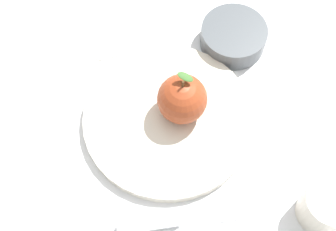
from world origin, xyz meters
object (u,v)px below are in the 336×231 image
(dinner_plate, at_px, (168,118))
(cup, at_px, (326,206))
(apple, at_px, (184,99))
(knife, at_px, (177,222))
(side_bowl, at_px, (234,35))
(linen_napkin, at_px, (133,24))

(dinner_plate, bearing_deg, cup, -105.22)
(apple, distance_m, knife, 0.17)
(knife, bearing_deg, apple, 15.43)
(side_bowl, bearing_deg, cup, -141.21)
(cup, height_order, knife, cup)
(knife, relative_size, linen_napkin, 1.27)
(apple, relative_size, side_bowl, 0.81)
(dinner_plate, relative_size, side_bowl, 2.40)
(linen_napkin, bearing_deg, cup, -121.45)
(dinner_plate, distance_m, linen_napkin, 0.19)
(apple, bearing_deg, cup, -109.98)
(apple, distance_m, linen_napkin, 0.20)
(side_bowl, xyz_separation_m, linen_napkin, (-0.02, 0.17, -0.02))
(apple, xyz_separation_m, linen_napkin, (0.14, 0.13, -0.05))
(apple, xyz_separation_m, side_bowl, (0.16, -0.04, -0.03))
(dinner_plate, height_order, apple, apple)
(dinner_plate, distance_m, side_bowl, 0.18)
(linen_napkin, bearing_deg, dinner_plate, -143.33)
(knife, distance_m, linen_napkin, 0.35)
(side_bowl, xyz_separation_m, cup, (-0.24, -0.19, 0.01))
(dinner_plate, xyz_separation_m, apple, (0.02, -0.02, 0.04))
(linen_napkin, bearing_deg, side_bowl, -84.19)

